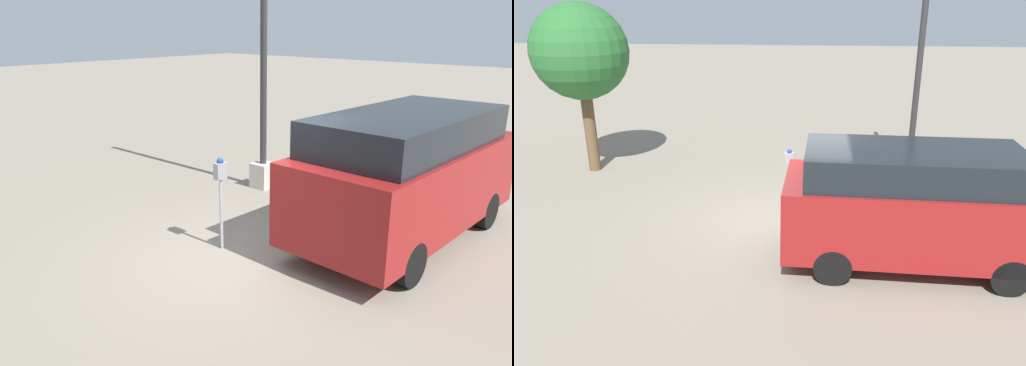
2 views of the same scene
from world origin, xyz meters
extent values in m
plane|color=gray|center=(0.00, 0.00, 0.00)|extent=(80.00, 80.00, 0.00)
cylinder|color=#9E9EA3|center=(0.03, 0.46, 0.59)|extent=(0.05, 0.05, 1.18)
cube|color=gray|center=(0.03, 0.46, 1.31)|extent=(0.20, 0.12, 0.26)
sphere|color=navy|center=(0.03, 0.46, 1.46)|extent=(0.11, 0.11, 0.11)
cylinder|color=#9E9EA3|center=(5.64, 0.55, 0.53)|extent=(0.05, 0.05, 1.06)
cube|color=gray|center=(5.64, 0.55, 1.19)|extent=(0.20, 0.12, 0.26)
sphere|color=#14662D|center=(5.64, 0.55, 1.34)|extent=(0.11, 0.11, 0.11)
cube|color=beige|center=(2.89, 2.06, 0.28)|extent=(0.44, 0.44, 0.55)
cylinder|color=#2D2D2D|center=(2.89, 2.06, 3.64)|extent=(0.14, 0.14, 6.18)
cube|color=maroon|center=(2.38, -1.52, 0.97)|extent=(4.69, 2.06, 1.28)
cube|color=black|center=(2.26, -1.52, 1.89)|extent=(3.76, 1.88, 0.56)
cube|color=orange|center=(4.66, -0.97, 0.48)|extent=(0.08, 0.12, 0.20)
cylinder|color=black|center=(3.84, -0.72, 0.33)|extent=(0.66, 0.25, 0.65)
cylinder|color=black|center=(3.79, -2.41, 0.33)|extent=(0.66, 0.25, 0.65)
cylinder|color=black|center=(0.97, -0.64, 0.33)|extent=(0.66, 0.25, 0.65)
cylinder|color=black|center=(0.92, -2.32, 0.33)|extent=(0.66, 0.25, 0.65)
cylinder|color=gold|center=(4.68, 0.82, 0.34)|extent=(0.21, 0.21, 0.68)
sphere|color=gold|center=(4.68, 0.82, 0.73)|extent=(0.19, 0.19, 0.19)
camera|label=1|loc=(-5.12, -4.89, 3.49)|focal=35.00mm
camera|label=2|loc=(0.50, -9.77, 4.63)|focal=35.00mm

